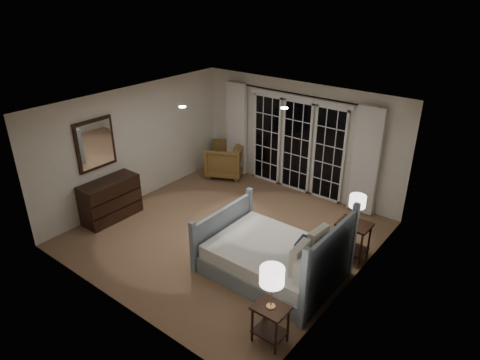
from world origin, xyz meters
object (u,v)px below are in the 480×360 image
Objects in this scene: bed at (275,258)px; lamp_right at (358,202)px; nightstand_left at (270,319)px; lamp_left at (272,276)px; nightstand_right at (353,235)px; armchair at (225,160)px; dresser at (111,200)px.

bed is 1.65m from lamp_right.
lamp_left is at bearing 0.00° from nightstand_left.
lamp_left is 1.17× the size of lamp_right.
nightstand_right is (0.80, 1.20, 0.15)m from bed.
armchair is (-3.98, 1.34, -0.06)m from nightstand_right.
nightstand_right is at bearing 45.49° from armchair.
lamp_right reaches higher than dresser.
armchair is (-3.94, 3.78, 0.02)m from nightstand_left.
bed is 1.80× the size of dresser.
dresser is at bearing -172.04° from bed.
nightstand_right is (0.04, 2.45, 0.08)m from nightstand_left.
lamp_left is 0.69× the size of armchair.
lamp_right is at bearing 14.04° from nightstand_right.
nightstand_right is 0.79× the size of armchair.
lamp_right reaches higher than nightstand_right.
lamp_left is 2.45m from lamp_right.
lamp_right is at bearing 21.07° from dresser.
nightstand_right is at bearing 89.09° from lamp_left.
nightstand_right is at bearing 89.09° from nightstand_left.
bed reaches higher than lamp_left.
bed is 3.60× the size of nightstand_left.
lamp_right is at bearing 89.09° from nightstand_left.
dresser is at bearing 170.56° from nightstand_left.
nightstand_left is 0.70m from lamp_left.
bed is 3.69m from dresser.
nightstand_right is 0.66m from lamp_right.
lamp_right is at bearing 45.49° from armchair.
lamp_left reaches higher than nightstand_left.
bed is at bearing -123.58° from nightstand_right.
bed is 1.65m from lamp_left.
dresser is at bearing -34.64° from armchair.
nightstand_left is at bearing -90.91° from lamp_right.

